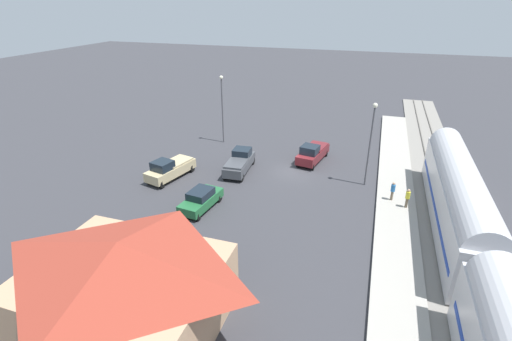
# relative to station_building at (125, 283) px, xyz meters

# --- Properties ---
(ground_plane) EXTENTS (200.00, 200.00, 0.00)m
(ground_plane) POSITION_rel_station_building_xyz_m (-4.00, -22.00, -2.81)
(ground_plane) COLOR #38383D
(railway_track) EXTENTS (4.80, 70.00, 0.30)m
(railway_track) POSITION_rel_station_building_xyz_m (-18.00, -22.00, -2.72)
(railway_track) COLOR gray
(railway_track) RESTS_ON ground
(platform) EXTENTS (3.20, 46.00, 0.30)m
(platform) POSITION_rel_station_building_xyz_m (-14.00, -22.00, -2.66)
(platform) COLOR #A8A399
(platform) RESTS_ON ground
(station_building) EXTENTS (10.51, 8.59, 5.41)m
(station_building) POSITION_rel_station_building_xyz_m (0.00, 0.00, 0.00)
(station_building) COLOR tan
(station_building) RESTS_ON ground
(pedestrian_on_platform) EXTENTS (0.36, 0.36, 1.71)m
(pedestrian_on_platform) POSITION_rel_station_building_xyz_m (-14.77, -17.51, -1.53)
(pedestrian_on_platform) COLOR brown
(pedestrian_on_platform) RESTS_ON platform
(pedestrian_waiting_far) EXTENTS (0.36, 0.36, 1.71)m
(pedestrian_waiting_far) POSITION_rel_station_building_xyz_m (-13.60, -18.46, -1.53)
(pedestrian_waiting_far) COLOR brown
(pedestrian_waiting_far) RESTS_ON platform
(sedan_green) EXTENTS (2.35, 4.68, 1.74)m
(sedan_green) POSITION_rel_station_building_xyz_m (1.75, -12.43, -1.93)
(sedan_green) COLOR #236638
(sedan_green) RESTS_ON ground
(pickup_tan) EXTENTS (3.15, 5.71, 2.14)m
(pickup_tan) POSITION_rel_station_building_xyz_m (7.24, -16.82, -1.78)
(pickup_tan) COLOR #C6B284
(pickup_tan) RESTS_ON ground
(pickup_maroon) EXTENTS (2.89, 5.66, 2.14)m
(pickup_maroon) POSITION_rel_station_building_xyz_m (-5.39, -25.31, -1.78)
(pickup_maroon) COLOR maroon
(pickup_maroon) RESTS_ON ground
(pickup_charcoal) EXTENTS (2.31, 5.52, 2.14)m
(pickup_charcoal) POSITION_rel_station_building_xyz_m (1.27, -20.48, -1.78)
(pickup_charcoal) COLOR #47494F
(pickup_charcoal) RESTS_ON ground
(light_pole_near_platform) EXTENTS (0.44, 0.44, 8.00)m
(light_pole_near_platform) POSITION_rel_station_building_xyz_m (-11.20, -21.34, 2.20)
(light_pole_near_platform) COLOR #515156
(light_pole_near_platform) RESTS_ON ground
(light_pole_lot_center) EXTENTS (0.44, 0.44, 8.17)m
(light_pole_lot_center) POSITION_rel_station_building_xyz_m (6.18, -27.90, 2.29)
(light_pole_lot_center) COLOR #515156
(light_pole_lot_center) RESTS_ON ground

